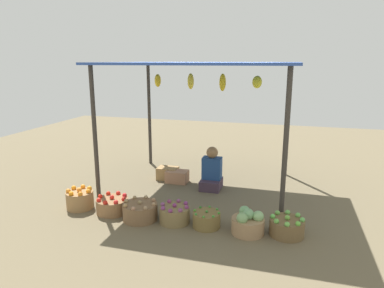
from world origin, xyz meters
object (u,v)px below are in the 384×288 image
object	(u,v)px
basket_green_apples	(287,227)
wooden_crate_near_vendor	(168,173)
basket_potatoes	(140,211)
basket_green_chilies	(207,219)
vendor_person	(212,173)
basket_purple_onions	(175,214)
wooden_crate_stacked_rear	(177,176)
basket_cabbages	(248,223)
basket_red_tomatoes	(112,205)
basket_oranges	(80,199)

from	to	relation	value
basket_green_apples	wooden_crate_near_vendor	xyz separation A→B (m)	(-2.31, 1.71, 0.00)
basket_potatoes	basket_green_chilies	bearing A→B (deg)	2.33
vendor_person	basket_green_apples	distance (m)	2.01
basket_purple_onions	wooden_crate_stacked_rear	distance (m)	1.72
basket_cabbages	wooden_crate_near_vendor	distance (m)	2.55
basket_purple_onions	wooden_crate_stacked_rear	world-z (taller)	basket_purple_onions
basket_cabbages	basket_green_apples	distance (m)	0.52
basket_purple_onions	basket_cabbages	size ratio (longest dim) A/B	0.99
basket_green_chilies	basket_potatoes	bearing A→B (deg)	-177.67
basket_potatoes	basket_purple_onions	size ratio (longest dim) A/B	1.16
basket_green_chilies	wooden_crate_near_vendor	xyz separation A→B (m)	(-1.22, 1.77, 0.01)
basket_green_apples	wooden_crate_stacked_rear	xyz separation A→B (m)	(-2.08, 1.59, -0.01)
vendor_person	basket_potatoes	xyz separation A→B (m)	(-0.72, -1.56, -0.17)
basket_red_tomatoes	basket_purple_onions	size ratio (longest dim) A/B	1.11
wooden_crate_near_vendor	basket_green_apples	bearing A→B (deg)	-36.47
wooden_crate_stacked_rear	basket_green_apples	bearing A→B (deg)	-37.47
basket_green_chilies	wooden_crate_stacked_rear	xyz separation A→B (m)	(-0.99, 1.65, 0.01)
basket_purple_onions	basket_potatoes	bearing A→B (deg)	-174.28
vendor_person	basket_cabbages	bearing A→B (deg)	-60.91
basket_purple_onions	basket_green_apples	world-z (taller)	basket_purple_onions
vendor_person	basket_green_chilies	distance (m)	1.55
basket_purple_onions	basket_green_chilies	world-z (taller)	basket_purple_onions
basket_green_chilies	wooden_crate_stacked_rear	distance (m)	1.92
basket_purple_onions	wooden_crate_near_vendor	size ratio (longest dim) A/B	1.12
vendor_person	basket_green_apples	bearing A→B (deg)	-46.82
basket_green_chilies	basket_oranges	bearing A→B (deg)	178.00
vendor_person	basket_green_chilies	world-z (taller)	vendor_person
basket_potatoes	basket_purple_onions	xyz separation A→B (m)	(0.52, 0.05, -0.00)
vendor_person	basket_red_tomatoes	xyz separation A→B (m)	(-1.24, -1.45, -0.18)
basket_green_apples	wooden_crate_near_vendor	bearing A→B (deg)	143.53
wooden_crate_near_vendor	wooden_crate_stacked_rear	xyz separation A→B (m)	(0.24, -0.12, -0.01)
basket_green_apples	basket_purple_onions	bearing A→B (deg)	-178.27
basket_cabbages	vendor_person	bearing A→B (deg)	119.09
basket_cabbages	wooden_crate_stacked_rear	bearing A→B (deg)	133.06
basket_oranges	basket_green_apples	distance (m)	3.18
basket_red_tomatoes	basket_purple_onions	xyz separation A→B (m)	(1.04, -0.06, 0.01)
vendor_person	basket_potatoes	distance (m)	1.72
basket_oranges	wooden_crate_stacked_rear	bearing A→B (deg)	55.17
basket_oranges	basket_purple_onions	world-z (taller)	basket_oranges
basket_oranges	wooden_crate_stacked_rear	xyz separation A→B (m)	(1.10, 1.58, -0.03)
vendor_person	basket_oranges	distance (m)	2.32
vendor_person	basket_purple_onions	size ratio (longest dim) A/B	1.77
basket_potatoes	vendor_person	bearing A→B (deg)	65.12
basket_purple_onions	basket_green_apples	bearing A→B (deg)	1.73
vendor_person	basket_cabbages	xyz separation A→B (m)	(0.86, -1.54, -0.15)
basket_green_chilies	basket_green_apples	world-z (taller)	basket_green_apples
basket_cabbages	wooden_crate_near_vendor	bearing A→B (deg)	135.12
vendor_person	basket_green_chilies	size ratio (longest dim) A/B	1.99
wooden_crate_near_vendor	wooden_crate_stacked_rear	bearing A→B (deg)	-26.54
basket_green_apples	vendor_person	bearing A→B (deg)	133.18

